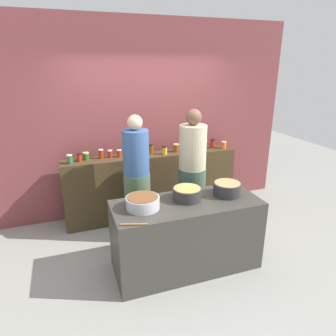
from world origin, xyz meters
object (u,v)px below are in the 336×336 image
at_px(preserve_jar_10, 176,148).
at_px(preserve_jar_4, 110,154).
at_px(preserve_jar_15, 224,145).
at_px(preserve_jar_12, 197,146).
at_px(preserve_jar_13, 205,144).
at_px(preserve_jar_6, 135,152).
at_px(preserve_jar_2, 86,156).
at_px(preserve_jar_1, 79,158).
at_px(preserve_jar_7, 145,151).
at_px(cook_in_cap, 192,179).
at_px(preserve_jar_5, 119,153).
at_px(preserve_jar_3, 101,154).
at_px(preserve_jar_9, 165,150).
at_px(wooden_spoon, 134,224).
at_px(cooking_pot_left, 143,203).
at_px(cook_with_tongs, 137,185).
at_px(preserve_jar_0, 70,159).
at_px(cooking_pot_center, 187,194).
at_px(preserve_jar_11, 183,147).
at_px(preserve_jar_8, 151,149).
at_px(preserve_jar_14, 213,143).
at_px(cooking_pot_right, 227,189).

bearing_deg(preserve_jar_10, preserve_jar_4, 177.33).
bearing_deg(preserve_jar_10, preserve_jar_15, -4.83).
distance_m(preserve_jar_12, preserve_jar_13, 0.17).
relative_size(preserve_jar_6, preserve_jar_13, 0.91).
bearing_deg(preserve_jar_10, preserve_jar_2, 178.09).
xyz_separation_m(preserve_jar_1, preserve_jar_12, (1.83, -0.01, 0.01)).
xyz_separation_m(preserve_jar_7, cook_in_cap, (0.48, -0.69, -0.27)).
relative_size(preserve_jar_5, preserve_jar_6, 0.88).
distance_m(preserve_jar_13, preserve_jar_15, 0.31).
height_order(preserve_jar_3, preserve_jar_9, preserve_jar_3).
xyz_separation_m(preserve_jar_2, wooden_spoon, (0.29, -1.77, -0.22)).
xyz_separation_m(preserve_jar_5, cooking_pot_left, (-0.02, -1.42, -0.16)).
height_order(preserve_jar_12, cook_with_tongs, cook_with_tongs).
xyz_separation_m(preserve_jar_0, preserve_jar_15, (2.41, -0.00, -0.01)).
bearing_deg(preserve_jar_13, preserve_jar_3, 179.95).
bearing_deg(preserve_jar_5, preserve_jar_10, -1.48).
distance_m(preserve_jar_4, cooking_pot_center, 1.55).
xyz_separation_m(preserve_jar_6, wooden_spoon, (-0.42, -1.70, -0.22)).
relative_size(preserve_jar_7, cook_in_cap, 0.07).
xyz_separation_m(preserve_jar_11, cooking_pot_left, (-1.04, -1.40, -0.16)).
xyz_separation_m(preserve_jar_1, preserve_jar_8, (1.07, 0.05, 0.02)).
relative_size(preserve_jar_14, cooking_pot_right, 0.43).
bearing_deg(wooden_spoon, cooking_pot_left, 61.56).
height_order(preserve_jar_0, preserve_jar_10, same).
bearing_deg(cooking_pot_right, cook_with_tongs, 139.15).
relative_size(preserve_jar_4, preserve_jar_11, 0.93).
bearing_deg(preserve_jar_3, wooden_spoon, -87.69).
height_order(preserve_jar_3, preserve_jar_13, preserve_jar_3).
bearing_deg(preserve_jar_0, preserve_jar_12, 1.57).
bearing_deg(preserve_jar_1, wooden_spoon, -77.39).
relative_size(preserve_jar_0, cook_with_tongs, 0.07).
distance_m(preserve_jar_8, preserve_jar_11, 0.52).
relative_size(preserve_jar_15, cooking_pot_left, 0.31).
height_order(preserve_jar_2, preserve_jar_7, preserve_jar_7).
xyz_separation_m(preserve_jar_12, cooking_pot_left, (-1.27, -1.38, -0.17)).
distance_m(preserve_jar_3, cook_with_tongs, 0.79).
relative_size(preserve_jar_5, cooking_pot_left, 0.30).
bearing_deg(preserve_jar_12, preserve_jar_8, 175.96).
bearing_deg(preserve_jar_9, preserve_jar_0, 179.86).
relative_size(preserve_jar_1, preserve_jar_11, 0.95).
relative_size(preserve_jar_8, cook_with_tongs, 0.08).
xyz_separation_m(preserve_jar_4, preserve_jar_6, (0.35, -0.07, 0.01)).
distance_m(preserve_jar_0, cooking_pot_left, 1.51).
relative_size(preserve_jar_7, cooking_pot_center, 0.36).
bearing_deg(wooden_spoon, preserve_jar_0, 107.25).
height_order(preserve_jar_4, preserve_jar_13, preserve_jar_13).
xyz_separation_m(preserve_jar_3, cooking_pot_left, (0.25, -1.43, -0.17)).
relative_size(preserve_jar_1, preserve_jar_8, 0.78).
bearing_deg(preserve_jar_5, preserve_jar_13, 0.39).
bearing_deg(preserve_jar_7, cooking_pot_center, -84.76).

